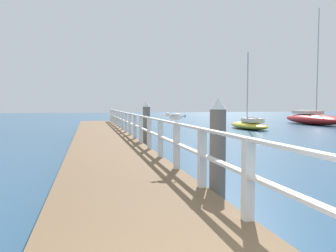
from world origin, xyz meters
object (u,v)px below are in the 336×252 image
Objects in this scene: dock_piling_far at (146,127)px; dock_piling_near at (218,155)px; boat_0 at (313,119)px; boat_2 at (249,125)px; seagull_foreground at (175,116)px.

dock_piling_near is at bearing -90.00° from dock_piling_far.
boat_2 is at bearing 28.88° from boat_0.
boat_2 is (9.89, 18.47, -0.66)m from dock_piling_near.
boat_2 reaches higher than dock_piling_near.
boat_2 is (-8.89, -4.36, -0.20)m from boat_0.
dock_piling_near is at bearing -142.19° from seagull_foreground.
dock_piling_near is 0.34× the size of boat_2.
boat_0 is (19.18, 21.40, -1.09)m from seagull_foreground.
seagull_foreground is at bearing -93.75° from dock_piling_far.
dock_piling_far is at bearing -131.00° from boat_2.
boat_2 reaches higher than dock_piling_far.
dock_piling_near is 4.39× the size of seagull_foreground.
boat_0 is at bearing -19.20° from seagull_foreground.
boat_0 is at bearing 39.48° from dock_piling_far.
dock_piling_near is 1.00× the size of dock_piling_far.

